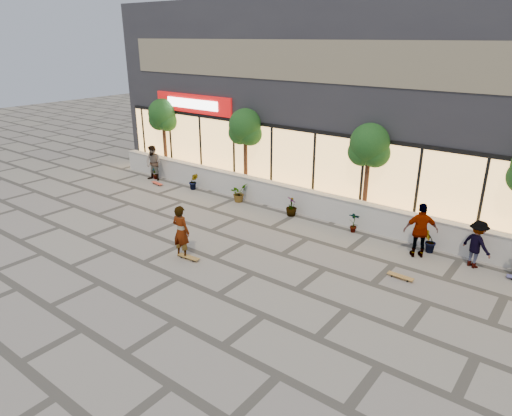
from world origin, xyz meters
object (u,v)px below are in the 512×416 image
Objects in this scene: skater_center at (181,232)px; skater_right_far at (477,244)px; skater_right_near at (421,231)px; tree_mideast at (369,148)px; tree_midwest at (245,129)px; tree_west at (163,117)px; skateboard_right_near at (401,276)px; skater_left at (154,163)px; skateboard_center at (189,257)px; skateboard_left at (157,183)px.

skater_center is 9.47m from skater_right_far.
skater_right_near reaches higher than skater_right_far.
tree_midwest is at bearing 180.00° from tree_mideast.
skateboard_right_near is at bearing -13.98° from tree_west.
skater_left is (-10.86, -1.40, -2.09)m from tree_mideast.
tree_mideast reaches higher than skater_center.
tree_midwest is 5.47m from skater_left.
skateboard_right_near is (2.92, -3.59, -2.90)m from tree_mideast.
tree_midwest reaches higher than skateboard_center.
tree_mideast is at bearing 19.63° from skateboard_left.
skater_left is 9.35m from skateboard_center.
skater_left is 2.12× the size of skateboard_center.
skater_center is 0.88m from skateboard_center.
skateboard_right_near is at bearing -22.37° from skater_left.
tree_mideast is 5.47m from skateboard_right_near.
skateboard_left is 0.99× the size of skateboard_right_near.
skater_right_far is at bearing 56.00° from skateboard_right_near.
skater_left is at bearing -163.93° from tree_midwest.
tree_mideast is 7.72m from skater_center.
tree_midwest and tree_mideast have the same top height.
tree_west reaches higher than skateboard_right_near.
tree_west is at bearing 180.00° from tree_midwest.
skater_center is at bearing 6.07° from skater_right_near.
skater_center is 1.15× the size of skater_right_far.
skater_left reaches higher than skater_right_far.
skater_left is 1.16m from skateboard_left.
skateboard_center is (7.72, -5.21, -0.81)m from skater_left.
skateboard_left is at bearing -31.20° from skater_right_near.
tree_west is 2.19× the size of skater_left.
skateboard_right_near is at bearing 1.76° from skateboard_left.
tree_midwest is at bearing 159.39° from skateboard_right_near.
skateboard_center is (0.31, -0.02, -0.82)m from skater_center.
skater_left is (-7.42, 5.19, -0.01)m from skater_center.
tree_mideast reaches higher than skateboard_center.
skater_right_far reaches higher than skateboard_center.
skater_center is (-3.44, -6.59, -2.08)m from tree_mideast.
tree_midwest is 2.08× the size of skater_right_near.
tree_west is 11.05m from skateboard_center.
skateboard_center is (-7.61, -5.21, -0.70)m from skater_right_far.
skateboard_center is at bearing -66.57° from tree_midwest.
skater_right_near is 2.33× the size of skateboard_right_near.
tree_west is 1.00× the size of tree_midwest.
skateboard_center reaches higher than skateboard_right_near.
skater_center is 9.05m from skater_left.
skateboard_left is at bearing 173.72° from skateboard_right_near.
skater_right_near is 13.01m from skateboard_left.
skateboard_right_near is (8.92, -3.59, -2.90)m from tree_midwest.
skateboard_left is at bearing 29.54° from skater_right_far.
skater_right_near is at bearing 34.43° from skateboard_center.
skater_right_far is (15.34, 0.00, -0.11)m from skater_left.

